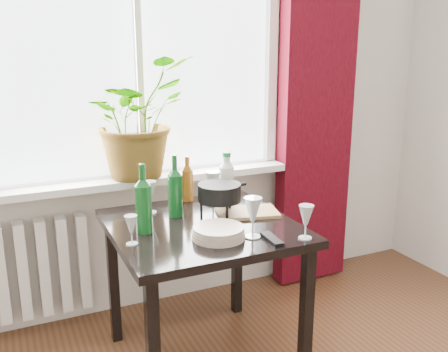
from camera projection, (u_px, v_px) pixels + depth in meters
name	position (u px, v px, depth m)	size (l,w,h in m)	color
window	(137.00, 38.00, 2.70)	(1.72, 0.08, 1.62)	white
windowsill	(146.00, 179.00, 2.84)	(1.72, 0.20, 0.04)	white
curtain	(317.00, 89.00, 3.14)	(0.50, 0.12, 2.56)	#38050D
radiator	(12.00, 272.00, 2.68)	(0.80, 0.10, 0.55)	white
table	(202.00, 242.00, 2.40)	(0.85, 0.85, 0.74)	black
potted_plant	(136.00, 118.00, 2.74)	(0.60, 0.52, 0.66)	#3E7C21
wine_bottle_left	(143.00, 198.00, 2.23)	(0.08, 0.08, 0.32)	#0E4918
wine_bottle_right	(175.00, 185.00, 2.44)	(0.07, 0.07, 0.31)	#0D4519
bottle_amber	(188.00, 178.00, 2.70)	(0.06, 0.06, 0.25)	brown
cleaning_bottle	(227.00, 177.00, 2.66)	(0.08, 0.08, 0.28)	silver
wineglass_front_right	(253.00, 217.00, 2.18)	(0.08, 0.08, 0.19)	silver
wineglass_far_right	(306.00, 222.00, 2.17)	(0.07, 0.07, 0.16)	silver
wineglass_back_center	(213.00, 188.00, 2.62)	(0.08, 0.08, 0.19)	silver
wineglass_back_left	(150.00, 197.00, 2.50)	(0.07, 0.07, 0.17)	silver
wineglass_front_left	(131.00, 230.00, 2.11)	(0.06, 0.06, 0.13)	silver
plate_stack	(219.00, 232.00, 2.19)	(0.24, 0.24, 0.05)	#C0B19F
fondue_pot	(219.00, 200.00, 2.46)	(0.25, 0.21, 0.17)	black
tv_remote	(272.00, 239.00, 2.16)	(0.04, 0.15, 0.02)	black
cutting_board	(247.00, 212.00, 2.51)	(0.30, 0.19, 0.02)	#AE854E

